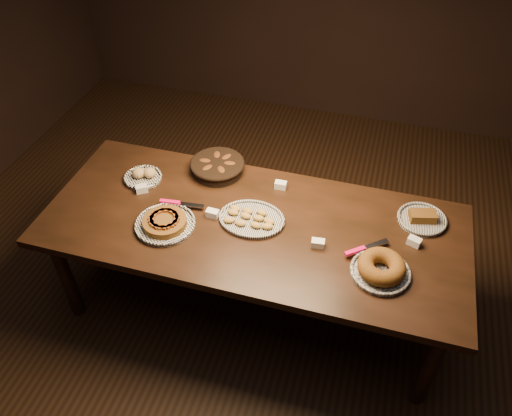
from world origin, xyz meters
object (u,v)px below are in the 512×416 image
(apple_tart_plate, at_px, (165,223))
(bundt_cake_plate, at_px, (381,268))
(buffet_table, at_px, (253,232))
(madeleine_platter, at_px, (251,219))

(apple_tart_plate, relative_size, bundt_cake_plate, 0.95)
(buffet_table, bearing_deg, madeleine_platter, 135.52)
(buffet_table, bearing_deg, bundt_cake_plate, -13.44)
(buffet_table, relative_size, madeleine_platter, 6.41)
(apple_tart_plate, bearing_deg, bundt_cake_plate, 23.85)
(buffet_table, relative_size, apple_tart_plate, 6.44)
(apple_tart_plate, distance_m, madeleine_platter, 0.48)
(madeleine_platter, xyz_separation_m, bundt_cake_plate, (0.74, -0.19, 0.02))
(bundt_cake_plate, bearing_deg, buffet_table, 161.63)
(buffet_table, height_order, bundt_cake_plate, bundt_cake_plate)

